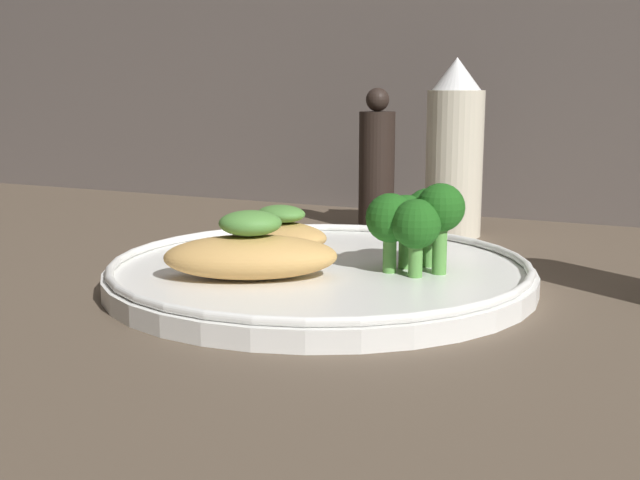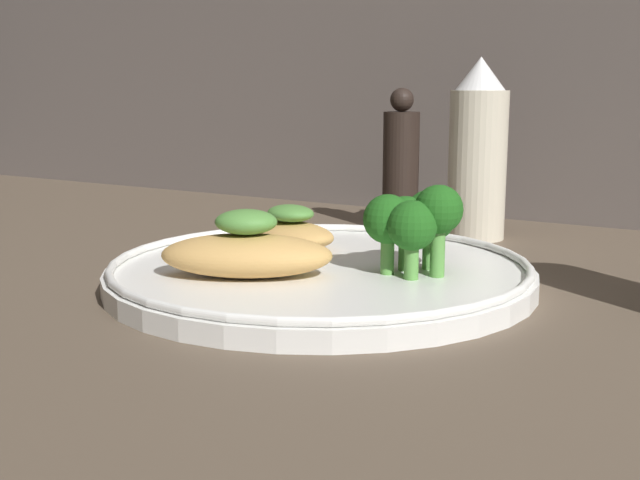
{
  "view_description": "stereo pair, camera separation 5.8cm",
  "coord_description": "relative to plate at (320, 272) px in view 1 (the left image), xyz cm",
  "views": [
    {
      "loc": [
        24.61,
        -51.71,
        14.44
      ],
      "look_at": [
        0.0,
        0.0,
        3.4
      ],
      "focal_mm": 45.0,
      "sensor_mm": 36.0,
      "label": 1
    },
    {
      "loc": [
        29.74,
        -48.94,
        14.44
      ],
      "look_at": [
        0.0,
        0.0,
        3.4
      ],
      "focal_mm": 45.0,
      "sensor_mm": 36.0,
      "label": 2
    }
  ],
  "objects": [
    {
      "name": "ground_plane",
      "position": [
        0.0,
        0.0,
        -1.49
      ],
      "size": [
        180.0,
        180.0,
        1.0
      ],
      "primitive_type": "cube",
      "color": "brown"
    },
    {
      "name": "plate",
      "position": [
        0.0,
        0.0,
        0.0
      ],
      "size": [
        31.23,
        31.23,
        2.0
      ],
      "color": "white",
      "rests_on": "ground_plane"
    },
    {
      "name": "grilled_meat_front",
      "position": [
        -2.79,
        -5.21,
        2.16
      ],
      "size": [
        13.28,
        10.78,
        4.71
      ],
      "color": "tan",
      "rests_on": "plate"
    },
    {
      "name": "grilled_meat_middle",
      "position": [
        -5.91,
        5.07,
        1.78
      ],
      "size": [
        9.51,
        6.85,
        3.49
      ],
      "color": "tan",
      "rests_on": "plate"
    },
    {
      "name": "broccoli_bunch",
      "position": [
        6.8,
        1.67,
        4.24
      ],
      "size": [
        6.76,
        7.17,
        6.42
      ],
      "color": "#569942",
      "rests_on": "plate"
    },
    {
      "name": "sauce_bottle",
      "position": [
        3.07,
        23.72,
        7.19
      ],
      "size": [
        5.48,
        5.48,
        17.11
      ],
      "color": "beige",
      "rests_on": "ground_plane"
    },
    {
      "name": "pepper_grinder",
      "position": [
        -4.95,
        23.72,
        5.51
      ],
      "size": [
        3.61,
        3.61,
        14.26
      ],
      "color": "black",
      "rests_on": "ground_plane"
    }
  ]
}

